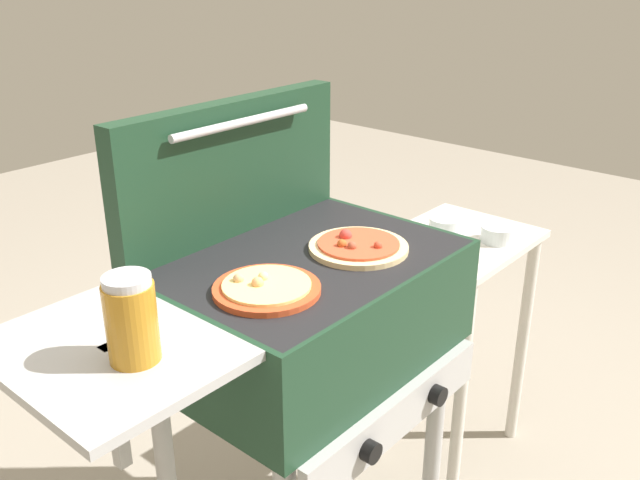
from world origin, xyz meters
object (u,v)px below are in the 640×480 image
at_px(pizza_cheese, 266,288).
at_px(topping_bowl_far, 445,226).
at_px(topping_bowl_near, 498,234).
at_px(grill, 302,318).
at_px(sauce_jar, 131,319).
at_px(prep_table, 453,301).
at_px(pizza_pepperoni, 358,246).

bearing_deg(pizza_cheese, topping_bowl_far, 7.17).
bearing_deg(topping_bowl_near, pizza_cheese, 177.31).
xyz_separation_m(pizza_cheese, topping_bowl_far, (0.83, 0.10, -0.15)).
bearing_deg(grill, sauce_jar, -172.36).
bearing_deg(grill, pizza_cheese, -161.31).
xyz_separation_m(grill, topping_bowl_far, (0.67, 0.05, 0.00)).
xyz_separation_m(grill, prep_table, (0.67, 0.00, -0.23)).
relative_size(grill, sauce_jar, 6.64).
bearing_deg(prep_table, pizza_pepperoni, -173.21).
bearing_deg(topping_bowl_far, pizza_pepperoni, -168.56).
bearing_deg(grill, topping_bowl_far, 4.35).
bearing_deg(pizza_cheese, grill, 18.69).
bearing_deg(pizza_cheese, pizza_pepperoni, -1.95).
distance_m(pizza_cheese, topping_bowl_far, 0.85).
distance_m(pizza_cheese, sauce_jar, 0.30).
height_order(pizza_cheese, sauce_jar, sauce_jar).
bearing_deg(topping_bowl_far, sauce_jar, -174.31).
bearing_deg(sauce_jar, pizza_cheese, 1.50).
xyz_separation_m(pizza_pepperoni, topping_bowl_near, (0.60, -0.03, -0.15)).
xyz_separation_m(grill, sauce_jar, (-0.46, -0.06, 0.22)).
height_order(pizza_pepperoni, sauce_jar, sauce_jar).
height_order(pizza_pepperoni, topping_bowl_near, pizza_pepperoni).
height_order(pizza_cheese, prep_table, pizza_cheese).
distance_m(prep_table, topping_bowl_far, 0.23).
relative_size(prep_table, topping_bowl_near, 7.72).
height_order(grill, pizza_pepperoni, pizza_pepperoni).
xyz_separation_m(sauce_jar, topping_bowl_near, (1.17, -0.03, -0.21)).
bearing_deg(topping_bowl_far, prep_table, -90.58).
distance_m(pizza_pepperoni, topping_bowl_near, 0.62).
relative_size(grill, prep_table, 1.30).
distance_m(sauce_jar, topping_bowl_near, 1.19).
bearing_deg(pizza_cheese, sauce_jar, -178.50).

